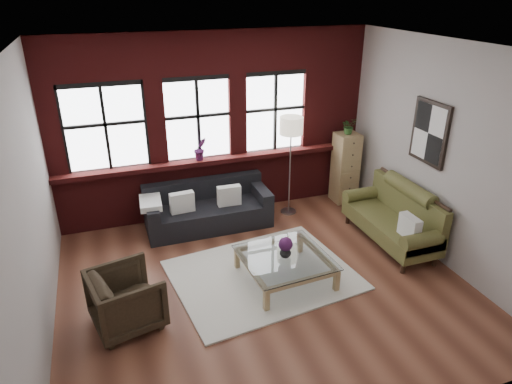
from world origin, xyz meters
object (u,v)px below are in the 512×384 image
object	(u,v)px
coffee_table	(285,268)
vase	(285,252)
floor_lamp	(290,163)
armchair	(127,299)
drawer_chest	(345,168)
vintage_settee	(391,216)
dark_sofa	(208,206)

from	to	relation	value
coffee_table	vase	size ratio (longest dim) A/B	7.01
floor_lamp	armchair	bearing A→B (deg)	-144.93
armchair	drawer_chest	size ratio (longest dim) A/B	0.60
floor_lamp	vintage_settee	bearing A→B (deg)	-54.37
coffee_table	floor_lamp	xyz separation A→B (m)	(0.88, 1.93, 0.79)
dark_sofa	vase	distance (m)	2.01
vintage_settee	dark_sofa	bearing A→B (deg)	149.93
vase	floor_lamp	xyz separation A→B (m)	(0.88, 1.93, 0.51)
floor_lamp	dark_sofa	bearing A→B (deg)	-179.22
dark_sofa	floor_lamp	size ratio (longest dim) A/B	1.08
dark_sofa	vase	world-z (taller)	dark_sofa
vintage_settee	floor_lamp	bearing A→B (deg)	125.63
armchair	vase	world-z (taller)	armchair
vintage_settee	floor_lamp	size ratio (longest dim) A/B	0.95
drawer_chest	vase	bearing A→B (deg)	-135.24
coffee_table	floor_lamp	distance (m)	2.26
coffee_table	floor_lamp	world-z (taller)	floor_lamp
vintage_settee	coffee_table	world-z (taller)	vintage_settee
dark_sofa	coffee_table	bearing A→B (deg)	-71.40
dark_sofa	vase	size ratio (longest dim) A/B	12.66
coffee_table	drawer_chest	size ratio (longest dim) A/B	0.87
drawer_chest	floor_lamp	world-z (taller)	floor_lamp
vintage_settee	floor_lamp	distance (m)	1.95
dark_sofa	coffee_table	world-z (taller)	dark_sofa
floor_lamp	coffee_table	bearing A→B (deg)	-114.45
armchair	floor_lamp	bearing A→B (deg)	-67.93
coffee_table	dark_sofa	bearing A→B (deg)	108.60
dark_sofa	vintage_settee	xyz separation A→B (m)	(2.62, -1.52, 0.11)
coffee_table	vase	xyz separation A→B (m)	(0.00, -0.00, 0.28)
vase	floor_lamp	distance (m)	2.18
dark_sofa	coffee_table	xyz separation A→B (m)	(0.64, -1.91, -0.20)
drawer_chest	floor_lamp	bearing A→B (deg)	-173.61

